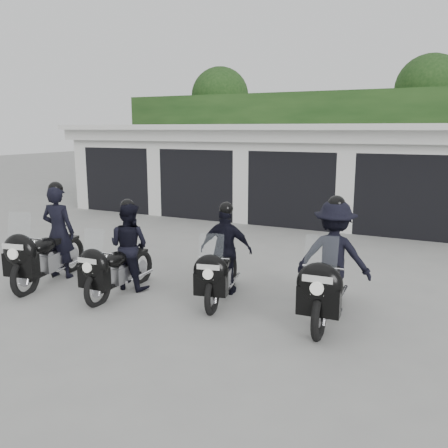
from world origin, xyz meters
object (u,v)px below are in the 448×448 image
at_px(police_bike_a, 49,242).
at_px(police_bike_c, 224,256).
at_px(police_bike_b, 124,252).
at_px(police_bike_d, 332,264).

distance_m(police_bike_a, police_bike_c, 3.35).
xyz_separation_m(police_bike_b, police_bike_d, (3.54, 0.50, 0.10)).
height_order(police_bike_a, police_bike_d, police_bike_a).
relative_size(police_bike_a, police_bike_b, 1.13).
bearing_deg(police_bike_d, police_bike_c, 175.73).
distance_m(police_bike_a, police_bike_b, 1.58).
bearing_deg(police_bike_b, police_bike_c, 14.77).
bearing_deg(police_bike_c, police_bike_b, -174.82).
bearing_deg(police_bike_a, police_bike_b, -4.46).
relative_size(police_bike_a, police_bike_c, 1.15).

